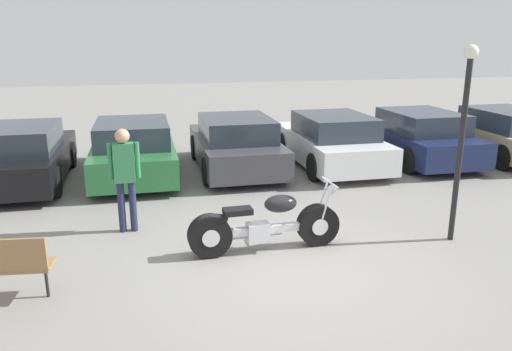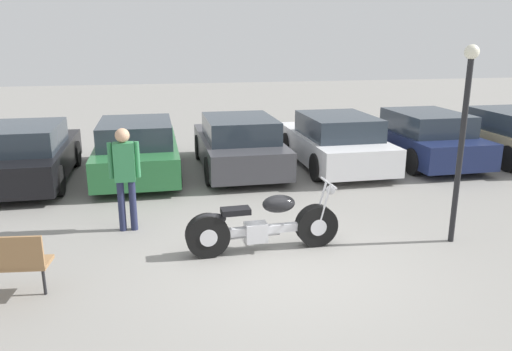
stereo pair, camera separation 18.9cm
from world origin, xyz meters
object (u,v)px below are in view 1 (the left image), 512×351
Objects in this scene: parked_car_black at (21,156)px; lamp_post at (463,122)px; person_standing at (125,171)px; parked_car_white at (331,141)px; parked_car_champagne at (502,134)px; parked_car_navy at (417,137)px; parked_car_dark_grey at (235,144)px; motorcycle at (264,225)px; parked_car_green at (134,150)px.

lamp_post is at bearing -33.67° from parked_car_black.
person_standing is (2.38, -3.49, 0.42)m from parked_car_black.
lamp_post is (0.18, -5.05, 1.31)m from parked_car_white.
lamp_post reaches higher than parked_car_white.
parked_car_champagne is at bearing 18.58° from person_standing.
parked_car_champagne is 6.97m from lamp_post.
person_standing is (-7.50, -3.55, 0.42)m from parked_car_navy.
parked_car_black is 4.94m from parked_car_dark_grey.
parked_car_dark_grey is 2.48m from parked_car_white.
parked_car_white and parked_car_champagne have the same top height.
parked_car_white and parked_car_navy have the same top height.
person_standing is at bearing 147.83° from motorcycle.
parked_car_navy is (2.47, 0.06, 0.00)m from parked_car_white.
parked_car_black is 1.00× the size of parked_car_champagne.
parked_car_dark_grey is 1.00× the size of parked_car_navy.
parked_car_dark_grey is at bearing 178.82° from parked_car_navy.
parked_car_navy is 2.33× the size of person_standing.
parked_car_white is 1.00× the size of parked_car_navy.
person_standing is at bearing -154.68° from parked_car_navy.
parked_car_dark_grey reaches higher than motorcycle.
parked_car_white is 5.22m from lamp_post.
lamp_post is 1.75× the size of person_standing.
parked_car_champagne is 10.52m from person_standing.
parked_car_navy is 2.48m from parked_car_champagne.
parked_car_champagne is at bearing -4.55° from parked_car_navy.
parked_car_white is 2.33× the size of person_standing.
parked_car_green is at bearing 2.12° from parked_car_black.
parked_car_dark_grey is 1.00× the size of parked_car_champagne.
parked_car_champagne is at bearing -1.36° from parked_car_green.
motorcycle is 5.63m from parked_car_white.
parked_car_dark_grey is 2.33× the size of person_standing.
lamp_post is at bearing -114.14° from parked_car_navy.
motorcycle is 5.29m from parked_car_green.
parked_car_dark_grey and parked_car_champagne have the same top height.
lamp_post reaches higher than parked_car_champagne.
parked_car_white is 1.33× the size of lamp_post.
parked_car_white reaches higher than motorcycle.
parked_car_champagne reaches higher than motorcycle.
parked_car_green is at bearing 178.86° from parked_car_white.
parked_car_navy is 5.75m from lamp_post.
person_standing is at bearing -125.03° from parked_car_dark_grey.
parked_car_green is 1.00× the size of parked_car_white.
parked_car_green and parked_car_champagne have the same top height.
parked_car_navy is at bearing 25.32° from person_standing.
motorcycle is 2.54m from person_standing.
parked_car_white is at bearing -3.77° from parked_car_dark_grey.
parked_car_green is (2.47, 0.09, 0.00)m from parked_car_black.
parked_car_navy is (9.88, 0.05, 0.00)m from parked_car_black.
parked_car_black reaches higher than motorcycle.
parked_car_dark_grey is 4.94m from parked_car_navy.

